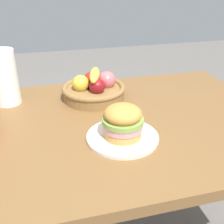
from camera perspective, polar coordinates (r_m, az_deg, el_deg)
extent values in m
cube|color=brown|center=(1.09, -1.00, -2.83)|extent=(1.40, 0.90, 0.04)
cylinder|color=brown|center=(1.79, 15.86, -4.82)|extent=(0.07, 0.07, 0.71)
cylinder|color=silver|center=(0.97, 2.19, -5.21)|extent=(0.26, 0.26, 0.01)
cylinder|color=tan|center=(0.96, 2.21, -4.16)|extent=(0.13, 0.13, 0.03)
cylinder|color=pink|center=(0.95, 2.24, -2.82)|extent=(0.14, 0.14, 0.02)
cylinder|color=#84A84C|center=(0.94, 2.26, -1.77)|extent=(0.14, 0.14, 0.02)
ellipsoid|color=gold|center=(0.93, 2.29, -0.36)|extent=(0.13, 0.13, 0.06)
cylinder|color=olive|center=(1.27, -3.80, 3.94)|extent=(0.28, 0.28, 0.05)
torus|color=olive|center=(1.26, -3.84, 4.98)|extent=(0.29, 0.29, 0.02)
sphere|color=#D16066|center=(1.28, -1.05, 6.67)|extent=(0.08, 0.08, 0.08)
sphere|color=red|center=(1.28, -4.09, 6.64)|extent=(0.08, 0.08, 0.08)
sphere|color=gold|center=(1.25, -6.52, 5.91)|extent=(0.08, 0.08, 0.08)
sphere|color=maroon|center=(1.21, -3.20, 5.34)|extent=(0.07, 0.07, 0.07)
ellipsoid|color=yellow|center=(1.25, -3.68, 7.70)|extent=(0.09, 0.19, 0.05)
cylinder|color=white|center=(1.27, -21.41, 6.68)|extent=(0.11, 0.11, 0.24)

